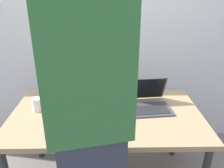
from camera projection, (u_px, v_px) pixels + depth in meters
name	position (u px, v px, depth m)	size (l,w,h in m)	color
desk	(106.00, 120.00, 1.83)	(1.49, 0.84, 0.71)	#9E8460
laptop	(147.00, 101.00, 1.88)	(0.39, 0.36, 0.23)	#383D4C
beer_bottle_green	(70.00, 82.00, 2.08)	(0.07, 0.07, 0.31)	#333333
beer_bottle_dark	(53.00, 84.00, 2.05)	(0.07, 0.07, 0.30)	#472B14
person_figure	(89.00, 135.00, 1.12)	(0.43, 0.33, 1.89)	#2D3347
coffee_mug	(37.00, 104.00, 1.82)	(0.11, 0.07, 0.11)	white
back_wall	(106.00, 23.00, 2.28)	(6.00, 0.10, 2.60)	silver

